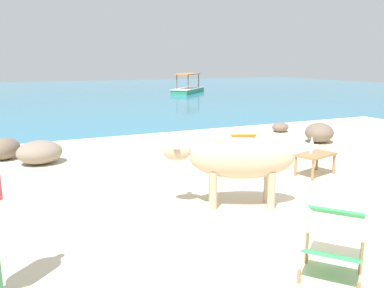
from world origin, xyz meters
name	(u,v)px	position (x,y,z in m)	size (l,w,h in m)	color
sand_beach	(296,230)	(0.00, 0.00, 0.02)	(18.00, 14.00, 0.04)	beige
water_surface	(68,95)	(0.00, 22.00, 0.00)	(60.00, 36.00, 0.03)	teal
cow	(238,159)	(-0.25, 1.01, 0.74)	(1.86, 1.14, 1.06)	tan
low_bench_table	(315,157)	(1.85, 1.74, 0.38)	(0.85, 0.62, 0.41)	olive
bottle	(312,147)	(1.80, 1.81, 0.57)	(0.07, 0.07, 0.30)	#A3C6D1
deck_chair_near	(243,148)	(0.93, 2.77, 0.42)	(0.77, 0.91, 0.68)	olive
deck_chair_far	(334,235)	(-0.33, -0.94, 0.42)	(0.93, 0.90, 0.68)	olive
shore_rock_large	(280,127)	(4.05, 5.66, 0.18)	(0.54, 0.48, 0.28)	#6B5B4C
shore_rock_medium	(4,149)	(-3.36, 5.39, 0.27)	(0.68, 0.56, 0.47)	#6B5B4C
shore_rock_small	(319,133)	(4.01, 3.99, 0.30)	(0.80, 0.72, 0.51)	#6B5B4C
shore_rock_flat	(40,152)	(-2.70, 4.72, 0.28)	(0.90, 0.79, 0.48)	gray
boat_green	(188,89)	(7.56, 20.27, 0.29)	(3.37, 3.45, 1.29)	#338E66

